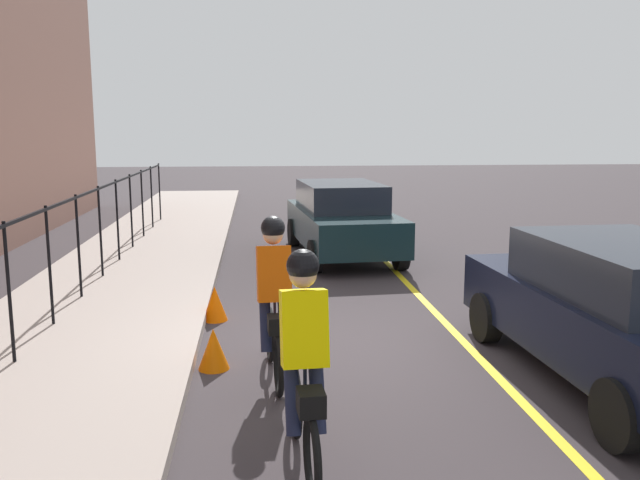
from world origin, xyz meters
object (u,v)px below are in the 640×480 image
Objects in this scene: cyclist_follow at (304,363)px; traffic_cone_far at (214,349)px; cyclist_lead at (274,300)px; parked_sedan_rear at (342,218)px; traffic_cone_near at (215,303)px; patrol_sedan at (619,309)px.

traffic_cone_far is at bearing 16.49° from cyclist_follow.
cyclist_lead reaches higher than parked_sedan_rear.
traffic_cone_far is at bearing -177.02° from traffic_cone_near.
patrol_sedan is 5.32m from traffic_cone_near.
patrol_sedan is at bearing -100.32° from cyclist_lead.
patrol_sedan is (1.55, -3.51, -0.09)m from cyclist_follow.
cyclist_follow is at bearing -178.40° from cyclist_lead.
traffic_cone_near is at bearing 14.87° from cyclist_lead.
cyclist_follow is 3.61× the size of traffic_cone_near.
traffic_cone_far is (-6.61, 2.33, -0.58)m from parked_sedan_rear.
cyclist_follow is 2.63m from traffic_cone_far.
parked_sedan_rear is 8.97× the size of traffic_cone_near.
cyclist_follow is 9.12m from parked_sedan_rear.
cyclist_follow is 4.52m from traffic_cone_near.
patrol_sedan is at bearing -100.76° from traffic_cone_far.
parked_sedan_rear is (7.44, 2.05, 0.00)m from patrol_sedan.
cyclist_lead is at bearing -161.50° from traffic_cone_near.
parked_sedan_rear is (9.00, -1.46, -0.09)m from cyclist_follow.
cyclist_follow is at bearing -13.85° from parked_sedan_rear.
parked_sedan_rear reaches higher than traffic_cone_far.
cyclist_lead is at bearing -17.81° from parked_sedan_rear.
parked_sedan_rear is at bearing -12.84° from cyclist_follow.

